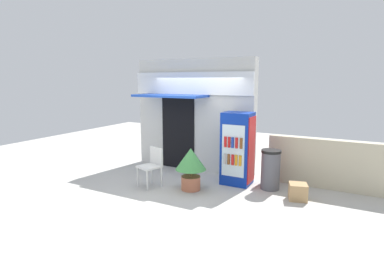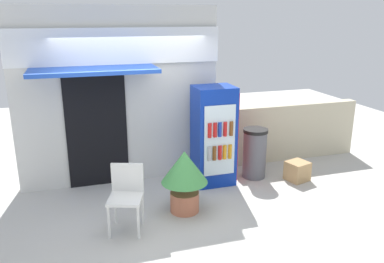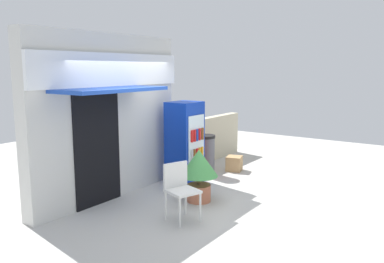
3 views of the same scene
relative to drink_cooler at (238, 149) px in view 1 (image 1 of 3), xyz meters
The scene contains 8 objects.
ground 1.71m from the drink_cooler, 150.65° to the right, with size 16.00×16.00×0.00m, color beige.
storefront_building 1.78m from the drink_cooler, 157.32° to the left, with size 3.41×1.13×2.99m.
drink_cooler is the anchor object (origin of this frame).
plastic_chair 2.02m from the drink_cooler, 146.60° to the right, with size 0.56×0.57×0.90m.
potted_plant_near_shop 1.19m from the drink_cooler, 131.99° to the right, with size 0.69×0.69×0.95m.
trash_bin 0.88m from the drink_cooler, ahead, with size 0.44×0.44×0.90m.
stone_boundary_wall 2.09m from the drink_cooler, 18.86° to the left, with size 2.73×0.22×1.13m, color beige.
cardboard_box 1.64m from the drink_cooler, 14.07° to the right, with size 0.35×0.34×0.34m, color tan.
Camera 1 is at (3.63, -5.96, 2.44)m, focal length 28.68 mm.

